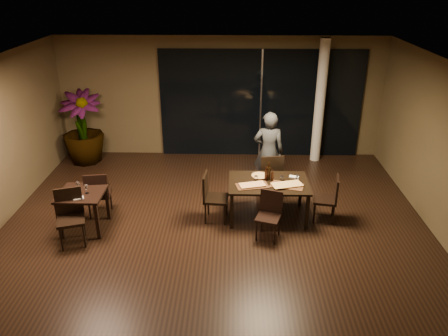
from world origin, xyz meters
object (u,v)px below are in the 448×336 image
(chair_main_far, at_px, (271,174))
(bottle_c, at_px, (269,171))
(diner, at_px, (268,152))
(potted_plant, at_px, (82,128))
(chair_main_left, at_px, (212,195))
(side_table, at_px, (82,199))
(chair_main_near, at_px, (270,212))
(chair_side_far, at_px, (98,192))
(bottle_a, at_px, (266,174))
(main_table, at_px, (268,186))
(chair_main_right, at_px, (330,196))
(chair_side_near, at_px, (70,213))
(bottle_b, at_px, (272,175))

(chair_main_far, height_order, bottle_c, bottle_c)
(diner, relative_size, potted_plant, 0.98)
(chair_main_far, xyz_separation_m, chair_main_left, (-1.17, -0.87, -0.03))
(side_table, xyz_separation_m, chair_main_near, (3.38, -0.16, -0.14))
(chair_side_far, bearing_deg, bottle_a, 174.29)
(chair_main_left, distance_m, bottle_a, 1.10)
(side_table, distance_m, bottle_a, 3.41)
(main_table, distance_m, chair_main_right, 1.17)
(chair_main_left, xyz_separation_m, chair_side_far, (-2.18, 0.07, -0.01))
(chair_main_far, xyz_separation_m, bottle_a, (-0.15, -0.68, 0.33))
(diner, distance_m, potted_plant, 4.65)
(main_table, distance_m, chair_side_near, 3.61)
(chair_main_far, relative_size, chair_main_near, 1.17)
(chair_main_right, bearing_deg, bottle_c, -89.17)
(chair_side_far, distance_m, diner, 3.58)
(bottle_b, height_order, bottle_c, bottle_c)
(chair_side_far, height_order, bottle_a, bottle_a)
(chair_main_left, xyz_separation_m, potted_plant, (-3.29, 2.73, 0.36))
(side_table, distance_m, chair_side_far, 0.47)
(chair_main_far, distance_m, bottle_c, 0.74)
(chair_side_near, bearing_deg, chair_main_far, 6.50)
(diner, bearing_deg, chair_main_far, 97.12)
(bottle_a, bearing_deg, chair_main_near, -87.70)
(bottle_b, xyz_separation_m, bottle_c, (-0.07, 0.07, 0.05))
(side_table, bearing_deg, main_table, 8.37)
(chair_main_left, relative_size, chair_side_far, 1.02)
(chair_main_left, height_order, bottle_b, bottle_b)
(side_table, distance_m, chair_main_far, 3.72)
(chair_side_near, distance_m, bottle_c, 3.65)
(chair_side_far, xyz_separation_m, bottle_c, (3.25, 0.16, 0.40))
(chair_main_left, height_order, chair_main_right, chair_main_left)
(bottle_a, bearing_deg, potted_plant, 149.55)
(bottle_a, bearing_deg, chair_main_right, -7.93)
(chair_side_far, distance_m, bottle_c, 3.28)
(chair_main_far, xyz_separation_m, bottle_c, (-0.10, -0.64, 0.36))
(chair_main_near, distance_m, bottle_a, 0.84)
(chair_main_near, distance_m, diner, 1.91)
(side_table, bearing_deg, chair_side_far, 71.33)
(chair_side_far, xyz_separation_m, potted_plant, (-1.11, 2.66, 0.37))
(bottle_c, bearing_deg, chair_side_near, -163.92)
(chair_side_far, bearing_deg, chair_side_near, 66.23)
(chair_main_near, bearing_deg, diner, 105.83)
(side_table, distance_m, chair_main_left, 2.36)
(chair_side_far, xyz_separation_m, bottle_b, (3.32, 0.09, 0.35))
(chair_main_far, bearing_deg, chair_main_right, 132.53)
(main_table, height_order, bottle_a, bottle_a)
(chair_main_right, xyz_separation_m, potted_plant, (-5.51, 2.70, 0.38))
(main_table, height_order, potted_plant, potted_plant)
(main_table, xyz_separation_m, chair_main_far, (0.10, 0.74, -0.11))
(chair_main_near, height_order, chair_side_far, chair_side_far)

